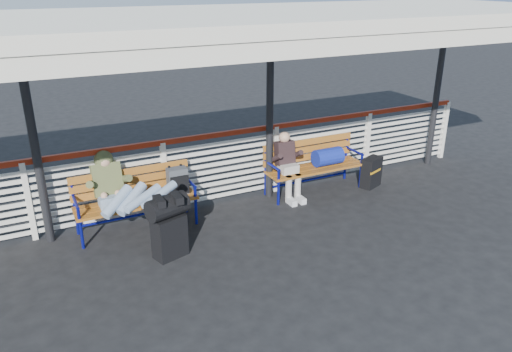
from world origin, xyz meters
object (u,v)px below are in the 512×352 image
bench_right (319,159)px  suitcase_side (371,172)px  companion_person (288,165)px  traveler_man (129,194)px  luggage_stack (169,224)px  bench_left (146,191)px

bench_right → suitcase_side: bearing=-18.4°
suitcase_side → companion_person: bearing=149.1°
traveler_man → suitcase_side: 4.39m
luggage_stack → bench_left: bearing=74.8°
luggage_stack → companion_person: (2.43, 1.01, 0.10)m
luggage_stack → suitcase_side: luggage_stack is taller
luggage_stack → companion_person: bearing=5.6°
bench_left → bench_right: 3.11m
bench_right → companion_person: size_ratio=1.57×
suitcase_side → bench_left: bearing=154.5°
luggage_stack → companion_person: 2.63m
bench_right → traveler_man: 3.45m
luggage_stack → traveler_man: traveler_man is taller
bench_right → traveler_man: size_ratio=1.10×
bench_right → traveler_man: (-3.43, -0.38, 0.15)m
bench_right → companion_person: bearing=-176.0°
traveler_man → companion_person: bearing=6.8°
bench_left → suitcase_side: bearing=-4.1°
traveler_man → suitcase_side: bearing=0.8°
bench_left → companion_person: (2.46, -0.02, 0.01)m
luggage_stack → bench_left: (-0.03, 1.04, 0.09)m
bench_left → suitcase_side: size_ratio=3.26×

